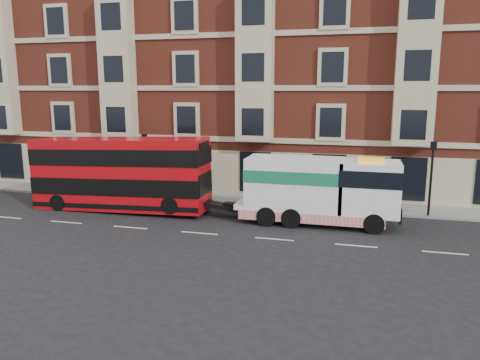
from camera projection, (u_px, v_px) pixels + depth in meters
name	position (u px, v px, depth m)	size (l,w,h in m)	color
ground	(199.00, 233.00, 24.53)	(120.00, 120.00, 0.00)	black
sidewalk	(236.00, 200.00, 31.64)	(90.00, 3.00, 0.15)	slate
victorian_terrace	(267.00, 55.00, 36.72)	(45.00, 12.00, 20.40)	brown
lamp_post_west	(145.00, 161.00, 31.39)	(0.35, 0.15, 4.35)	black
lamp_post_east	(431.00, 173.00, 26.93)	(0.35, 0.15, 4.35)	black
double_decker_bus	(120.00, 173.00, 28.79)	(11.06, 2.54, 4.48)	#B0090F
tow_truck	(317.00, 190.00, 25.88)	(8.86, 2.62, 3.69)	white
pedestrian	(116.00, 182.00, 33.48)	(0.55, 0.36, 1.52)	#1A2A34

